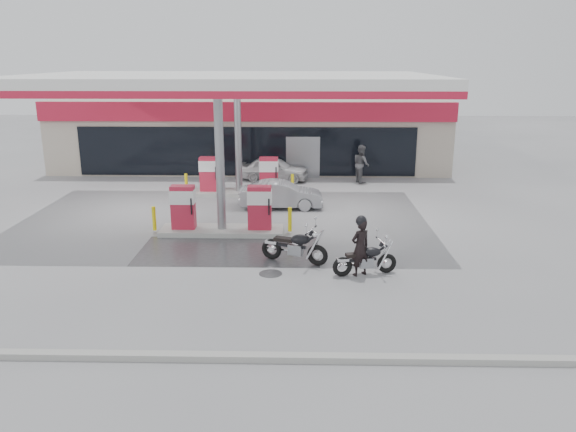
% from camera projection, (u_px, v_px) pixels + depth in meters
% --- Properties ---
extents(ground, '(90.00, 90.00, 0.00)m').
position_uv_depth(ground, '(214.00, 251.00, 18.78)').
color(ground, gray).
rests_on(ground, ground).
extents(wet_patch, '(6.00, 3.00, 0.00)m').
position_uv_depth(wet_patch, '(229.00, 251.00, 18.77)').
color(wet_patch, '#4C4C4F').
rests_on(wet_patch, ground).
extents(drain_cover, '(0.70, 0.70, 0.01)m').
position_uv_depth(drain_cover, '(271.00, 274.00, 16.82)').
color(drain_cover, '#38383A').
rests_on(drain_cover, ground).
extents(kerb, '(28.00, 0.25, 0.15)m').
position_uv_depth(kerb, '(165.00, 356.00, 12.03)').
color(kerb, gray).
rests_on(kerb, ground).
extents(store_building, '(22.00, 8.22, 4.00)m').
position_uv_depth(store_building, '(253.00, 131.00, 33.56)').
color(store_building, '#B0A493').
rests_on(store_building, ground).
extents(canopy, '(16.00, 10.02, 5.51)m').
position_uv_depth(canopy, '(228.00, 83.00, 22.15)').
color(canopy, silver).
rests_on(canopy, ground).
extents(pump_island_near, '(5.14, 1.30, 1.78)m').
position_uv_depth(pump_island_near, '(222.00, 214.00, 20.51)').
color(pump_island_near, '#9E9E99').
rests_on(pump_island_near, ground).
extents(pump_island_far, '(5.14, 1.30, 1.78)m').
position_uv_depth(pump_island_far, '(239.00, 180.00, 26.28)').
color(pump_island_far, '#9E9E99').
rests_on(pump_island_far, ground).
extents(main_motorcycle, '(1.97, 0.78, 1.02)m').
position_uv_depth(main_motorcycle, '(366.00, 260.00, 16.64)').
color(main_motorcycle, black).
rests_on(main_motorcycle, ground).
extents(biker_main, '(0.76, 0.69, 1.73)m').
position_uv_depth(biker_main, '(360.00, 247.00, 16.49)').
color(biker_main, black).
rests_on(biker_main, ground).
extents(parked_motorcycle, '(2.14, 1.15, 1.14)m').
position_uv_depth(parked_motorcycle, '(295.00, 247.00, 17.61)').
color(parked_motorcycle, black).
rests_on(parked_motorcycle, ground).
extents(sedan_white, '(3.79, 2.03, 1.23)m').
position_uv_depth(sedan_white, '(274.00, 169.00, 29.35)').
color(sedan_white, silver).
rests_on(sedan_white, ground).
extents(attendant, '(1.00, 1.13, 1.94)m').
position_uv_depth(attendant, '(361.00, 164.00, 28.77)').
color(attendant, '#4E4F53').
rests_on(attendant, ground).
extents(hatchback_silver, '(3.59, 1.31, 1.18)m').
position_uv_depth(hatchback_silver, '(281.00, 195.00, 23.96)').
color(hatchback_silver, gray).
rests_on(hatchback_silver, ground).
extents(parked_car_left, '(4.27, 2.29, 1.18)m').
position_uv_depth(parked_car_left, '(132.00, 159.00, 32.23)').
color(parked_car_left, gray).
rests_on(parked_car_left, ground).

